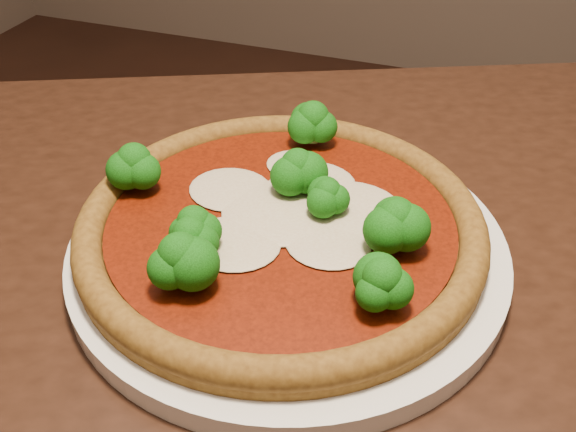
% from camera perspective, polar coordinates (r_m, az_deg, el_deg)
% --- Properties ---
extents(dining_table, '(1.47, 1.28, 0.75)m').
position_cam_1_polar(dining_table, '(0.52, 2.44, -17.95)').
color(dining_table, black).
rests_on(dining_table, floor).
extents(plate, '(0.34, 0.34, 0.02)m').
position_cam_1_polar(plate, '(0.50, 0.00, -2.79)').
color(plate, silver).
rests_on(plate, dining_table).
extents(pizza, '(0.31, 0.31, 0.06)m').
position_cam_1_polar(pizza, '(0.49, -0.75, -0.32)').
color(pizza, brown).
rests_on(pizza, plate).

